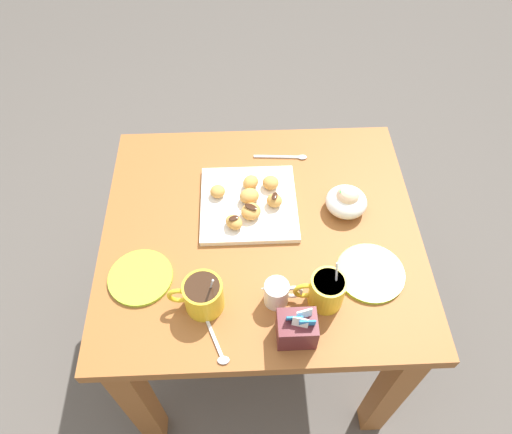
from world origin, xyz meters
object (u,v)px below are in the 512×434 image
saucer_lime_left (141,277)px  beignet_0 (274,201)px  ice_cream_bowl (347,201)px  beignet_6 (249,196)px  cream_pitcher_white (277,293)px  coffee_mug_yellow_left (326,290)px  sugar_caddy (297,329)px  coffee_mug_yellow_right (203,295)px  beignet_3 (218,191)px  pastry_plate_square (249,204)px  saucer_lime_right (370,273)px  beignet_4 (251,182)px  dining_table (260,257)px  beignet_2 (234,224)px  beignet_5 (251,211)px  beignet_1 (271,183)px

saucer_lime_left → beignet_0: bearing=-148.8°
ice_cream_bowl → saucer_lime_left: ice_cream_bowl is taller
beignet_6 → cream_pitcher_white: bearing=100.5°
coffee_mug_yellow_left → sugar_caddy: (0.08, 0.09, -0.01)m
coffee_mug_yellow_left → coffee_mug_yellow_right: (0.29, -0.00, -0.00)m
beignet_3 → beignet_6: (-0.09, 0.02, 0.00)m
pastry_plate_square → beignet_6: beignet_6 is taller
cream_pitcher_white → saucer_lime_left: size_ratio=0.64×
beignet_0 → saucer_lime_right: bearing=135.8°
beignet_4 → pastry_plate_square: bearing=82.6°
dining_table → coffee_mug_yellow_right: size_ratio=6.27×
beignet_0 → sugar_caddy: bearing=93.9°
beignet_2 → beignet_5: beignet_5 is taller
coffee_mug_yellow_right → sugar_caddy: size_ratio=1.30×
ice_cream_bowl → beignet_2: (0.31, 0.06, -0.00)m
cream_pitcher_white → beignet_2: 0.24m
sugar_caddy → beignet_6: (0.10, -0.40, -0.01)m
sugar_caddy → ice_cream_bowl: (-0.17, -0.37, -0.00)m
sugar_caddy → beignet_3: 0.46m
saucer_lime_left → cream_pitcher_white: bearing=167.5°
coffee_mug_yellow_left → ice_cream_bowl: 0.30m
pastry_plate_square → coffee_mug_yellow_right: (0.12, 0.31, 0.04)m
ice_cream_bowl → pastry_plate_square: bearing=-5.0°
cream_pitcher_white → coffee_mug_yellow_left: bearing=178.0°
beignet_1 → dining_table: bearing=75.8°
dining_table → beignet_2: size_ratio=17.48×
pastry_plate_square → cream_pitcher_white: 0.31m
ice_cream_bowl → cream_pitcher_white: bearing=52.7°
saucer_lime_right → beignet_2: 0.38m
pastry_plate_square → beignet_2: 0.10m
cream_pitcher_white → beignet_0: (-0.01, -0.29, -0.01)m
coffee_mug_yellow_right → sugar_caddy: (-0.22, 0.09, -0.01)m
pastry_plate_square → saucer_lime_right: 0.39m
dining_table → beignet_4: size_ratio=17.63×
saucer_lime_left → beignet_4: 0.41m
coffee_mug_yellow_left → beignet_2: bearing=-45.3°
dining_table → beignet_5: beignet_5 is taller
beignet_1 → pastry_plate_square: bearing=39.7°
saucer_lime_right → beignet_2: size_ratio=3.52×
sugar_caddy → beignet_3: bearing=-66.6°
coffee_mug_yellow_left → coffee_mug_yellow_right: size_ratio=1.02×
dining_table → beignet_6: bearing=-72.0°
sugar_caddy → beignet_6: 0.41m
saucer_lime_right → beignet_1: bearing=-50.8°
saucer_lime_left → beignet_3: size_ratio=3.80×
dining_table → coffee_mug_yellow_left: bearing=122.9°
dining_table → ice_cream_bowl: bearing=-166.3°
cream_pitcher_white → beignet_6: cream_pitcher_white is taller
beignet_1 → beignet_4: 0.06m
beignet_5 → cream_pitcher_white: bearing=102.0°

